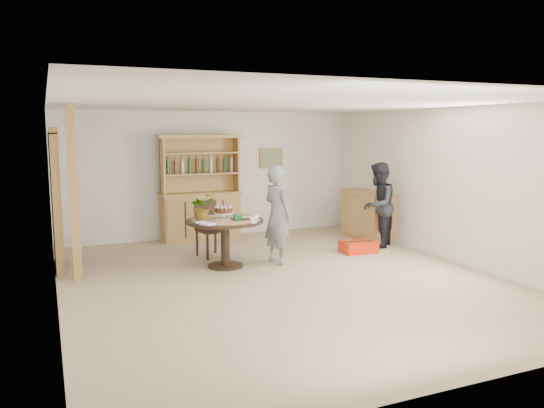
{
  "coord_description": "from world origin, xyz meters",
  "views": [
    {
      "loc": [
        -3.05,
        -6.72,
        2.14
      ],
      "look_at": [
        0.01,
        0.41,
        1.05
      ],
      "focal_mm": 35.0,
      "sensor_mm": 36.0,
      "label": 1
    }
  ],
  "objects": [
    {
      "name": "ground",
      "position": [
        0.0,
        0.0,
        0.0
      ],
      "size": [
        7.0,
        7.0,
        0.0
      ],
      "primitive_type": "plane",
      "color": "tan",
      "rests_on": "ground"
    },
    {
      "name": "room_shell",
      "position": [
        0.0,
        0.01,
        1.74
      ],
      "size": [
        6.04,
        7.04,
        2.52
      ],
      "color": "white",
      "rests_on": "ground"
    },
    {
      "name": "doorway",
      "position": [
        -2.93,
        2.0,
        1.11
      ],
      "size": [
        0.13,
        1.1,
        2.18
      ],
      "color": "black",
      "rests_on": "ground"
    },
    {
      "name": "pine_post",
      "position": [
        -2.7,
        1.2,
        1.25
      ],
      "size": [
        0.12,
        0.12,
        2.5
      ],
      "primitive_type": "cube",
      "color": "tan",
      "rests_on": "ground"
    },
    {
      "name": "hutch",
      "position": [
        -0.3,
        3.24,
        0.69
      ],
      "size": [
        1.62,
        0.54,
        2.04
      ],
      "color": "tan",
      "rests_on": "ground"
    },
    {
      "name": "sideboard",
      "position": [
        2.74,
        2.0,
        0.47
      ],
      "size": [
        0.54,
        1.26,
        0.94
      ],
      "color": "tan",
      "rests_on": "ground"
    },
    {
      "name": "dining_table",
      "position": [
        -0.52,
        1.03,
        0.6
      ],
      "size": [
        1.2,
        1.2,
        0.76
      ],
      "color": "black",
      "rests_on": "ground"
    },
    {
      "name": "dining_chair",
      "position": [
        -0.54,
        1.86,
        0.54
      ],
      "size": [
        0.5,
        0.5,
        0.95
      ],
      "rotation": [
        0.0,
        0.0,
        0.23
      ],
      "color": "black",
      "rests_on": "ground"
    },
    {
      "name": "birthday_cake",
      "position": [
        -0.52,
        1.08,
        0.88
      ],
      "size": [
        0.3,
        0.3,
        0.2
      ],
      "color": "white",
      "rests_on": "dining_table"
    },
    {
      "name": "flower_vase",
      "position": [
        -0.87,
        1.08,
        0.97
      ],
      "size": [
        0.47,
        0.44,
        0.42
      ],
      "primitive_type": "imported",
      "rotation": [
        0.0,
        0.0,
        0.35
      ],
      "color": "#3F7233",
      "rests_on": "dining_table"
    },
    {
      "name": "gift_tray",
      "position": [
        -0.31,
        0.91,
        0.79
      ],
      "size": [
        0.3,
        0.2,
        0.08
      ],
      "color": "black",
      "rests_on": "dining_table"
    },
    {
      "name": "coffee_cup_a",
      "position": [
        -0.12,
        0.75,
        0.8
      ],
      "size": [
        0.15,
        0.15,
        0.09
      ],
      "color": "white",
      "rests_on": "dining_table"
    },
    {
      "name": "coffee_cup_b",
      "position": [
        -0.24,
        0.58,
        0.79
      ],
      "size": [
        0.15,
        0.15,
        0.08
      ],
      "color": "white",
      "rests_on": "dining_table"
    },
    {
      "name": "napkins",
      "position": [
        -0.93,
        0.72,
        0.77
      ],
      "size": [
        0.24,
        0.33,
        0.03
      ],
      "color": "white",
      "rests_on": "dining_table"
    },
    {
      "name": "teen_boy",
      "position": [
        0.33,
        0.93,
        0.79
      ],
      "size": [
        0.52,
        0.66,
        1.58
      ],
      "primitive_type": "imported",
      "rotation": [
        0.0,
        0.0,
        1.83
      ],
      "color": "slate",
      "rests_on": "ground"
    },
    {
      "name": "adult_person",
      "position": [
        2.5,
        1.3,
        0.78
      ],
      "size": [
        0.96,
        0.95,
        1.56
      ],
      "primitive_type": "imported",
      "rotation": [
        0.0,
        0.0,
        3.88
      ],
      "color": "black",
      "rests_on": "ground"
    },
    {
      "name": "red_suitcase",
      "position": [
        1.94,
        1.05,
        0.1
      ],
      "size": [
        0.62,
        0.43,
        0.21
      ],
      "rotation": [
        0.0,
        0.0,
        -0.06
      ],
      "color": "red",
      "rests_on": "ground"
    }
  ]
}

